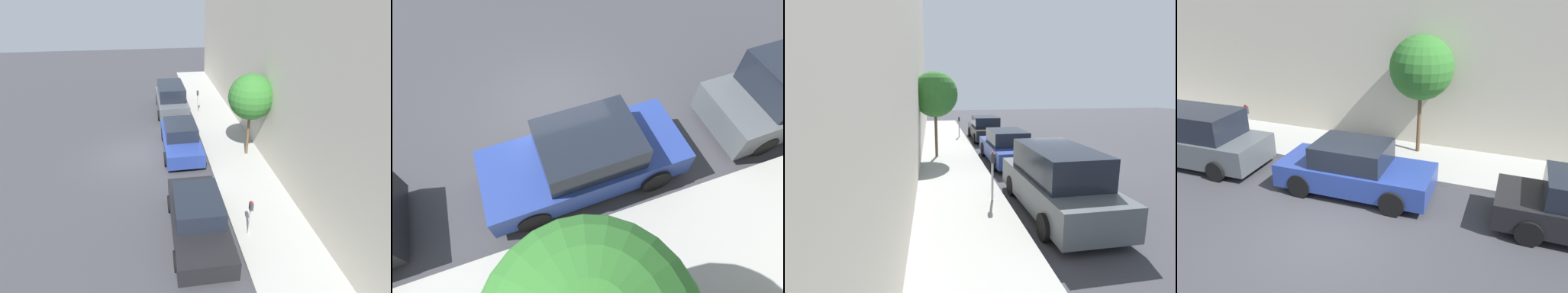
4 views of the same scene
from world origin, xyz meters
TOP-DOWN VIEW (x-y plane):
  - ground_plane at (0.00, 0.00)m, footprint 60.00×60.00m
  - sidewalk at (4.88, 0.00)m, footprint 2.76×32.00m
  - parked_sedan_second at (2.29, 0.21)m, footprint 1.92×4.53m

SIDE VIEW (x-z plane):
  - ground_plane at x=0.00m, z-range 0.00..0.00m
  - sidewalk at x=4.88m, z-range 0.00..0.15m
  - parked_sedan_second at x=2.29m, z-range -0.05..1.49m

